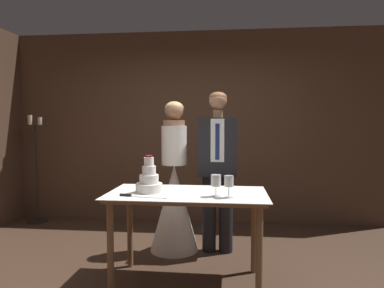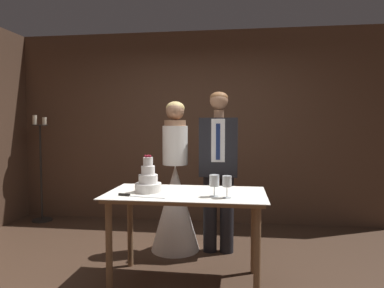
{
  "view_description": "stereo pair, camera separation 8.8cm",
  "coord_description": "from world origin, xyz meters",
  "views": [
    {
      "loc": [
        0.5,
        -2.84,
        1.41
      ],
      "look_at": [
        0.14,
        0.51,
        1.22
      ],
      "focal_mm": 32.0,
      "sensor_mm": 36.0,
      "label": 1
    },
    {
      "loc": [
        0.59,
        -2.83,
        1.41
      ],
      "look_at": [
        0.14,
        0.51,
        1.22
      ],
      "focal_mm": 32.0,
      "sensor_mm": 36.0,
      "label": 2
    }
  ],
  "objects": [
    {
      "name": "wall_back",
      "position": [
        0.0,
        2.11,
        1.37
      ],
      "size": [
        5.5,
        0.12,
        2.74
      ],
      "primitive_type": "cube",
      "color": "#513828",
      "rests_on": "ground_plane"
    },
    {
      "name": "cake_table",
      "position": [
        0.14,
        0.12,
        0.71
      ],
      "size": [
        1.39,
        0.74,
        0.81
      ],
      "color": "brown",
      "rests_on": "ground_plane"
    },
    {
      "name": "bride",
      "position": [
        -0.1,
        0.9,
        0.61
      ],
      "size": [
        0.54,
        0.54,
        1.66
      ],
      "color": "white",
      "rests_on": "ground_plane"
    },
    {
      "name": "wine_glass_near",
      "position": [
        0.51,
        -0.06,
        0.94
      ],
      "size": [
        0.08,
        0.08,
        0.18
      ],
      "color": "silver",
      "rests_on": "cake_table"
    },
    {
      "name": "candle_stand",
      "position": [
        -2.24,
        1.77,
        0.7
      ],
      "size": [
        0.28,
        0.28,
        1.54
      ],
      "color": "black",
      "rests_on": "ground_plane"
    },
    {
      "name": "cake_knife",
      "position": [
        -0.27,
        -0.11,
        0.82
      ],
      "size": [
        0.41,
        0.09,
        0.02
      ],
      "rotation": [
        0.0,
        0.0,
        -0.15
      ],
      "color": "silver",
      "rests_on": "cake_table"
    },
    {
      "name": "tiered_cake",
      "position": [
        -0.19,
        0.1,
        0.91
      ],
      "size": [
        0.24,
        0.24,
        0.33
      ],
      "color": "white",
      "rests_on": "cake_table"
    },
    {
      "name": "groom",
      "position": [
        0.39,
        0.9,
        0.98
      ],
      "size": [
        0.41,
        0.25,
        1.76
      ],
      "color": "black",
      "rests_on": "ground_plane"
    },
    {
      "name": "ground_plane",
      "position": [
        0.0,
        0.0,
        0.0
      ],
      "size": [
        40.0,
        40.0,
        0.0
      ],
      "primitive_type": "plane",
      "color": "#422D21"
    },
    {
      "name": "wine_glass_middle",
      "position": [
        0.4,
        -0.02,
        0.93
      ],
      "size": [
        0.08,
        0.08,
        0.18
      ],
      "color": "silver",
      "rests_on": "cake_table"
    }
  ]
}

